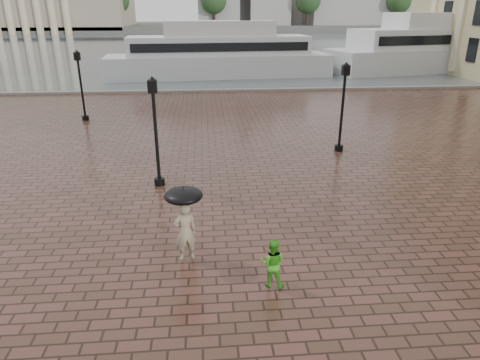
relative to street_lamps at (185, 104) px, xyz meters
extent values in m
plane|color=#3C251B|center=(5.00, -15.33, -2.33)|extent=(300.00, 300.00, 0.00)
plane|color=#465055|center=(5.00, 76.67, -2.33)|extent=(240.00, 240.00, 0.00)
cube|color=slate|center=(5.00, 16.67, -2.33)|extent=(80.00, 0.60, 0.30)
cube|color=#4C4C47|center=(5.00, 144.67, -1.33)|extent=(300.00, 60.00, 2.00)
cube|color=#9A9792|center=(15.00, 134.67, 6.67)|extent=(30.00, 22.00, 14.00)
cube|color=#9A9792|center=(50.00, 134.67, 5.17)|extent=(25.00, 22.00, 11.00)
cube|color=#9A9792|center=(85.00, 134.67, 7.67)|extent=(35.00, 22.00, 16.00)
cylinder|color=#2D2119|center=(-55.00, 122.67, 1.67)|extent=(1.00, 1.00, 8.00)
sphere|color=#1A3518|center=(-55.00, 122.67, 7.17)|extent=(8.00, 8.00, 8.00)
cylinder|color=#2D2119|center=(-25.00, 122.67, 1.67)|extent=(1.00, 1.00, 8.00)
sphere|color=#1A3518|center=(-25.00, 122.67, 7.17)|extent=(8.00, 8.00, 8.00)
cylinder|color=#2D2119|center=(5.00, 122.67, 1.67)|extent=(1.00, 1.00, 8.00)
sphere|color=#1A3518|center=(5.00, 122.67, 7.17)|extent=(8.00, 8.00, 8.00)
cylinder|color=#2D2119|center=(35.00, 122.67, 1.67)|extent=(1.00, 1.00, 8.00)
sphere|color=#1A3518|center=(35.00, 122.67, 7.17)|extent=(8.00, 8.00, 8.00)
cylinder|color=#2D2119|center=(65.00, 122.67, 1.67)|extent=(1.00, 1.00, 8.00)
sphere|color=#1A3518|center=(65.00, 122.67, 7.17)|extent=(8.00, 8.00, 8.00)
cylinder|color=black|center=(-1.00, -5.33, -2.18)|extent=(0.44, 0.44, 0.30)
cylinder|color=black|center=(-1.00, -5.33, -0.33)|extent=(0.14, 0.14, 4.00)
cube|color=black|center=(-1.00, -5.33, 1.82)|extent=(0.35, 0.35, 0.50)
sphere|color=beige|center=(-1.00, -5.33, 1.82)|extent=(0.28, 0.28, 0.28)
cylinder|color=black|center=(8.00, -1.33, -2.18)|extent=(0.44, 0.44, 0.30)
cylinder|color=black|center=(8.00, -1.33, -0.33)|extent=(0.14, 0.14, 4.00)
cube|color=black|center=(8.00, -1.33, 1.82)|extent=(0.35, 0.35, 0.50)
sphere|color=beige|center=(8.00, -1.33, 1.82)|extent=(0.28, 0.28, 0.28)
cylinder|color=black|center=(-7.00, 6.67, -2.18)|extent=(0.44, 0.44, 0.30)
cylinder|color=black|center=(-7.00, 6.67, -0.33)|extent=(0.14, 0.14, 4.00)
cube|color=black|center=(-7.00, 6.67, 1.82)|extent=(0.35, 0.35, 0.50)
sphere|color=beige|center=(-7.00, 6.67, 1.82)|extent=(0.28, 0.28, 0.28)
imported|color=gray|center=(0.33, -11.26, -1.41)|extent=(0.75, 0.58, 1.82)
imported|color=green|center=(2.66, -12.78, -1.63)|extent=(0.79, 0.68, 1.38)
cube|color=silver|center=(2.78, 26.07, -1.16)|extent=(24.64, 7.71, 2.33)
cube|color=silver|center=(2.78, 26.07, 0.97)|extent=(19.74, 6.56, 1.94)
cube|color=silver|center=(2.78, 26.07, 2.72)|extent=(11.96, 5.36, 1.55)
cylinder|color=black|center=(5.68, 26.30, 4.47)|extent=(1.16, 1.16, 2.33)
cube|color=black|center=(2.98, 23.51, 0.97)|extent=(18.38, 1.55, 0.87)
cube|color=black|center=(2.58, 28.64, 0.97)|extent=(18.38, 1.55, 0.87)
cube|color=silver|center=(29.37, 29.17, -1.00)|extent=(28.34, 12.60, 2.65)
cube|color=silver|center=(29.37, 29.17, 1.42)|extent=(22.77, 10.51, 2.20)
cube|color=silver|center=(29.37, 29.17, 3.41)|extent=(14.02, 7.90, 1.76)
cylinder|color=black|center=(32.59, 29.91, 5.39)|extent=(1.32, 1.32, 2.65)
cube|color=black|center=(30.02, 26.32, 1.42)|extent=(20.44, 4.77, 0.99)
cube|color=black|center=(28.72, 32.01, 1.42)|extent=(20.44, 4.77, 0.99)
cylinder|color=black|center=(0.33, -11.26, -0.77)|extent=(0.02, 0.02, 0.95)
ellipsoid|color=black|center=(0.33, -11.26, -0.26)|extent=(1.10, 1.10, 0.39)
camera|label=1|loc=(0.98, -22.36, 4.62)|focal=32.00mm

